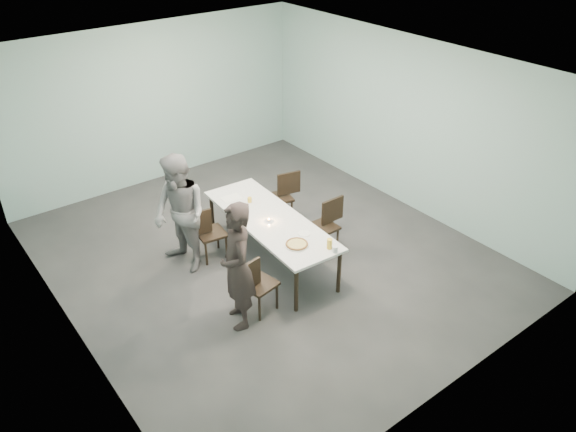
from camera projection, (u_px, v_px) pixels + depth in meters
ground at (265, 255)px, 8.92m from camera, size 7.00×7.00×0.00m
room_shell at (262, 136)px, 7.87m from camera, size 6.02×7.02×3.01m
table at (270, 222)px, 8.45m from camera, size 1.05×2.65×0.75m
chair_near_left at (255, 283)px, 7.49m from camera, size 0.64×0.49×0.87m
chair_far_left at (206, 231)px, 8.59m from camera, size 0.64×0.47×0.87m
chair_near_right at (327, 222)px, 8.82m from camera, size 0.61×0.42×0.87m
chair_far_right at (283, 193)px, 9.62m from camera, size 0.65×0.51×0.87m
diner_near at (237, 266)px, 7.12m from camera, size 0.62×0.76×1.80m
diner_far at (180, 214)px, 8.20m from camera, size 0.80×0.97×1.84m
pizza at (297, 244)px, 7.80m from camera, size 0.34×0.34×0.04m
side_plate at (304, 234)px, 8.06m from camera, size 0.18×0.18×0.01m
beer_glass at (329, 244)px, 7.70m from camera, size 0.08×0.08×0.15m
water_tumbler at (335, 249)px, 7.64m from camera, size 0.08×0.08×0.09m
tealight at (269, 220)px, 8.34m from camera, size 0.06×0.06×0.05m
amber_tumbler at (250, 200)px, 8.83m from camera, size 0.07×0.07×0.08m
menu at (231, 198)px, 8.96m from camera, size 0.31×0.24×0.01m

